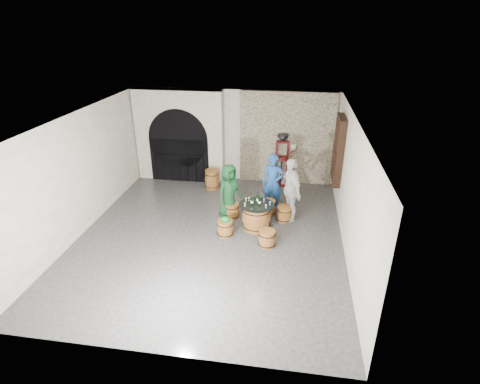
# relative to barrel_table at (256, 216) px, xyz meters

# --- Properties ---
(ground) EXTENTS (8.00, 8.00, 0.00)m
(ground) POSITION_rel_barrel_table_xyz_m (-1.16, -0.58, -0.37)
(ground) COLOR #2B2B2D
(ground) RESTS_ON ground
(wall_back) EXTENTS (8.00, 0.00, 8.00)m
(wall_back) POSITION_rel_barrel_table_xyz_m (-1.16, 3.42, 1.23)
(wall_back) COLOR silver
(wall_back) RESTS_ON ground
(wall_front) EXTENTS (8.00, 0.00, 8.00)m
(wall_front) POSITION_rel_barrel_table_xyz_m (-1.16, -4.58, 1.23)
(wall_front) COLOR silver
(wall_front) RESTS_ON ground
(wall_left) EXTENTS (0.00, 8.00, 8.00)m
(wall_left) POSITION_rel_barrel_table_xyz_m (-4.66, -0.58, 1.23)
(wall_left) COLOR silver
(wall_left) RESTS_ON ground
(wall_right) EXTENTS (0.00, 8.00, 8.00)m
(wall_right) POSITION_rel_barrel_table_xyz_m (2.34, -0.58, 1.23)
(wall_right) COLOR silver
(wall_right) RESTS_ON ground
(ceiling) EXTENTS (8.00, 8.00, 0.00)m
(ceiling) POSITION_rel_barrel_table_xyz_m (-1.16, -0.58, 2.83)
(ceiling) COLOR beige
(ceiling) RESTS_ON wall_back
(stone_facing_panel) EXTENTS (3.20, 0.12, 3.18)m
(stone_facing_panel) POSITION_rel_barrel_table_xyz_m (0.64, 3.36, 1.23)
(stone_facing_panel) COLOR #AEA48B
(stone_facing_panel) RESTS_ON ground
(arched_opening) EXTENTS (3.10, 0.60, 3.19)m
(arched_opening) POSITION_rel_barrel_table_xyz_m (-3.06, 3.16, 1.22)
(arched_opening) COLOR silver
(arched_opening) RESTS_ON ground
(shuttered_window) EXTENTS (0.23, 1.10, 2.00)m
(shuttered_window) POSITION_rel_barrel_table_xyz_m (2.22, 1.82, 1.43)
(shuttered_window) COLOR black
(shuttered_window) RESTS_ON wall_right
(barrel_table) EXTENTS (0.96, 0.96, 0.74)m
(barrel_table) POSITION_rel_barrel_table_xyz_m (0.00, 0.00, 0.00)
(barrel_table) COLOR olive
(barrel_table) RESTS_ON ground
(barrel_stool_left) EXTENTS (0.45, 0.45, 0.44)m
(barrel_stool_left) POSITION_rel_barrel_table_xyz_m (-0.78, 0.52, -0.15)
(barrel_stool_left) COLOR olive
(barrel_stool_left) RESTS_ON ground
(barrel_stool_far) EXTENTS (0.45, 0.45, 0.44)m
(barrel_stool_far) POSITION_rel_barrel_table_xyz_m (0.27, 0.89, -0.15)
(barrel_stool_far) COLOR olive
(barrel_stool_far) RESTS_ON ground
(barrel_stool_right) EXTENTS (0.45, 0.45, 0.44)m
(barrel_stool_right) POSITION_rel_barrel_table_xyz_m (0.75, 0.55, -0.15)
(barrel_stool_right) COLOR olive
(barrel_stool_right) RESTS_ON ground
(barrel_stool_near_right) EXTENTS (0.45, 0.45, 0.44)m
(barrel_stool_near_right) POSITION_rel_barrel_table_xyz_m (0.38, -0.85, -0.15)
(barrel_stool_near_right) COLOR olive
(barrel_stool_near_right) RESTS_ON ground
(barrel_stool_near_left) EXTENTS (0.45, 0.45, 0.44)m
(barrel_stool_near_left) POSITION_rel_barrel_table_xyz_m (-0.78, -0.50, -0.15)
(barrel_stool_near_left) COLOR olive
(barrel_stool_near_left) RESTS_ON ground
(green_cap) EXTENTS (0.26, 0.22, 0.12)m
(green_cap) POSITION_rel_barrel_table_xyz_m (-0.78, -0.50, 0.13)
(green_cap) COLOR #0B822C
(green_cap) RESTS_ON barrel_stool_near_left
(person_green) EXTENTS (0.88, 0.95, 1.63)m
(person_green) POSITION_rel_barrel_table_xyz_m (-0.87, 0.58, 0.45)
(person_green) COLOR #103B1D
(person_green) RESTS_ON ground
(person_blue) EXTENTS (0.71, 0.52, 1.78)m
(person_blue) POSITION_rel_barrel_table_xyz_m (0.36, 1.18, 0.52)
(person_blue) COLOR navy
(person_blue) RESTS_ON ground
(person_white) EXTENTS (0.91, 1.19, 1.88)m
(person_white) POSITION_rel_barrel_table_xyz_m (0.89, 0.65, 0.57)
(person_white) COLOR beige
(person_white) RESTS_ON ground
(wine_bottle_left) EXTENTS (0.08, 0.08, 0.32)m
(wine_bottle_left) POSITION_rel_barrel_table_xyz_m (-0.12, -0.05, 0.50)
(wine_bottle_left) COLOR black
(wine_bottle_left) RESTS_ON barrel_table
(wine_bottle_center) EXTENTS (0.08, 0.08, 0.32)m
(wine_bottle_center) POSITION_rel_barrel_table_xyz_m (0.08, -0.05, 0.50)
(wine_bottle_center) COLOR black
(wine_bottle_center) RESTS_ON barrel_table
(wine_bottle_right) EXTENTS (0.08, 0.08, 0.32)m
(wine_bottle_right) POSITION_rel_barrel_table_xyz_m (0.02, 0.11, 0.50)
(wine_bottle_right) COLOR black
(wine_bottle_right) RESTS_ON barrel_table
(tasting_glass_a) EXTENTS (0.05, 0.05, 0.10)m
(tasting_glass_a) POSITION_rel_barrel_table_xyz_m (-0.30, -0.15, 0.42)
(tasting_glass_a) COLOR #BA6024
(tasting_glass_a) RESTS_ON barrel_table
(tasting_glass_b) EXTENTS (0.05, 0.05, 0.10)m
(tasting_glass_b) POSITION_rel_barrel_table_xyz_m (0.37, 0.04, 0.42)
(tasting_glass_b) COLOR #BA6024
(tasting_glass_b) RESTS_ON barrel_table
(tasting_glass_c) EXTENTS (0.05, 0.05, 0.10)m
(tasting_glass_c) POSITION_rel_barrel_table_xyz_m (-0.23, 0.21, 0.42)
(tasting_glass_c) COLOR #BA6024
(tasting_glass_c) RESTS_ON barrel_table
(tasting_glass_d) EXTENTS (0.05, 0.05, 0.10)m
(tasting_glass_d) POSITION_rel_barrel_table_xyz_m (0.19, 0.18, 0.42)
(tasting_glass_d) COLOR #BA6024
(tasting_glass_d) RESTS_ON barrel_table
(tasting_glass_e) EXTENTS (0.05, 0.05, 0.10)m
(tasting_glass_e) POSITION_rel_barrel_table_xyz_m (0.27, -0.16, 0.42)
(tasting_glass_e) COLOR #BA6024
(tasting_glass_e) RESTS_ON barrel_table
(tasting_glass_f) EXTENTS (0.05, 0.05, 0.10)m
(tasting_glass_f) POSITION_rel_barrel_table_xyz_m (-0.31, 0.17, 0.42)
(tasting_glass_f) COLOR #BA6024
(tasting_glass_f) RESTS_ON barrel_table
(side_barrel) EXTENTS (0.50, 0.50, 0.66)m
(side_barrel) POSITION_rel_barrel_table_xyz_m (-1.80, 2.45, -0.04)
(side_barrel) COLOR olive
(side_barrel) RESTS_ON ground
(corking_press) EXTENTS (0.75, 0.42, 1.82)m
(corking_press) POSITION_rel_barrel_table_xyz_m (0.52, 3.12, 0.69)
(corking_press) COLOR #4A0C0C
(corking_press) RESTS_ON ground
(control_box) EXTENTS (0.18, 0.10, 0.22)m
(control_box) POSITION_rel_barrel_table_xyz_m (0.89, 3.28, 0.98)
(control_box) COLOR silver
(control_box) RESTS_ON wall_back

